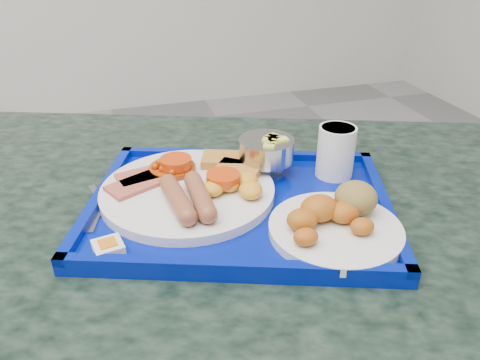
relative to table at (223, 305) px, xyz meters
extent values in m
cube|color=black|center=(0.00, 0.00, 0.17)|extent=(1.40, 1.17, 0.04)
cube|color=#03148E|center=(0.03, -0.01, 0.20)|extent=(0.54, 0.47, 0.02)
cube|color=#03148E|center=(0.08, 0.14, 0.21)|extent=(0.43, 0.17, 0.01)
cube|color=#03148E|center=(-0.02, -0.15, 0.21)|extent=(0.43, 0.17, 0.01)
cube|color=#03148E|center=(0.23, -0.08, 0.21)|extent=(0.13, 0.32, 0.01)
cube|color=#03148E|center=(-0.18, 0.07, 0.21)|extent=(0.13, 0.32, 0.01)
cylinder|color=silver|center=(-0.04, 0.04, 0.22)|extent=(0.27, 0.27, 0.02)
cube|color=#B9584A|center=(-0.10, 0.09, 0.23)|extent=(0.10, 0.07, 0.01)
cube|color=#B9584A|center=(-0.12, 0.06, 0.23)|extent=(0.10, 0.08, 0.01)
cylinder|color=#A83807|center=(-0.06, 0.10, 0.23)|extent=(0.08, 0.08, 0.01)
sphere|color=#A83807|center=(-0.03, 0.09, 0.23)|extent=(0.01, 0.01, 0.01)
sphere|color=#A83807|center=(-0.07, 0.09, 0.23)|extent=(0.01, 0.01, 0.01)
sphere|color=#A83807|center=(-0.03, 0.10, 0.23)|extent=(0.01, 0.01, 0.01)
sphere|color=#A83807|center=(-0.07, 0.11, 0.23)|extent=(0.01, 0.01, 0.01)
sphere|color=#A83807|center=(-0.04, 0.07, 0.23)|extent=(0.01, 0.01, 0.01)
sphere|color=#A83807|center=(-0.06, 0.10, 0.23)|extent=(0.01, 0.01, 0.01)
sphere|color=#A83807|center=(-0.06, 0.07, 0.23)|extent=(0.01, 0.01, 0.01)
sphere|color=#A83807|center=(-0.04, 0.10, 0.23)|extent=(0.01, 0.01, 0.01)
sphere|color=#A83807|center=(-0.05, 0.09, 0.23)|extent=(0.01, 0.01, 0.01)
sphere|color=#A83807|center=(-0.07, 0.10, 0.23)|extent=(0.01, 0.01, 0.01)
sphere|color=#A83807|center=(-0.08, 0.11, 0.23)|extent=(0.01, 0.01, 0.01)
sphere|color=#A83807|center=(-0.03, 0.12, 0.23)|extent=(0.01, 0.01, 0.01)
sphere|color=#A83807|center=(-0.08, 0.10, 0.23)|extent=(0.01, 0.01, 0.01)
sphere|color=#A83807|center=(-0.04, 0.08, 0.23)|extent=(0.01, 0.01, 0.01)
sphere|color=#A83807|center=(-0.07, 0.11, 0.23)|extent=(0.01, 0.01, 0.01)
sphere|color=#A83807|center=(-0.07, 0.09, 0.23)|extent=(0.01, 0.01, 0.01)
sphere|color=#A83807|center=(-0.04, 0.12, 0.23)|extent=(0.01, 0.01, 0.01)
cube|color=#C07B30|center=(0.03, 0.10, 0.23)|extent=(0.08, 0.07, 0.01)
cube|color=#C07B30|center=(0.05, 0.06, 0.23)|extent=(0.09, 0.08, 0.01)
cylinder|color=brown|center=(-0.07, -0.01, 0.24)|extent=(0.04, 0.11, 0.03)
cylinder|color=brown|center=(-0.03, -0.02, 0.24)|extent=(0.03, 0.10, 0.03)
ellipsoid|color=gold|center=(0.04, -0.02, 0.23)|extent=(0.04, 0.04, 0.02)
ellipsoid|color=gold|center=(0.04, -0.02, 0.23)|extent=(0.03, 0.03, 0.02)
ellipsoid|color=gold|center=(0.04, 0.02, 0.23)|extent=(0.03, 0.03, 0.02)
ellipsoid|color=gold|center=(-0.01, 0.00, 0.23)|extent=(0.03, 0.03, 0.02)
ellipsoid|color=gold|center=(0.05, 0.02, 0.23)|extent=(0.03, 0.03, 0.02)
ellipsoid|color=gold|center=(0.01, 0.03, 0.23)|extent=(0.02, 0.02, 0.02)
ellipsoid|color=gold|center=(0.02, 0.01, 0.23)|extent=(0.03, 0.03, 0.02)
ellipsoid|color=gold|center=(0.04, 0.02, 0.23)|extent=(0.03, 0.03, 0.02)
cylinder|color=#BD2B05|center=(-0.05, 0.09, 0.24)|extent=(0.05, 0.05, 0.02)
cylinder|color=#BD2B05|center=(0.01, 0.02, 0.24)|extent=(0.05, 0.05, 0.02)
cylinder|color=silver|center=(0.13, -0.12, 0.21)|extent=(0.18, 0.18, 0.01)
ellipsoid|color=#B65B15|center=(0.16, -0.15, 0.23)|extent=(0.03, 0.03, 0.02)
ellipsoid|color=#B65B15|center=(0.15, -0.11, 0.24)|extent=(0.04, 0.04, 0.03)
ellipsoid|color=#B65B15|center=(0.12, -0.10, 0.24)|extent=(0.05, 0.05, 0.04)
ellipsoid|color=#B65B15|center=(0.08, -0.11, 0.24)|extent=(0.04, 0.04, 0.03)
ellipsoid|color=#B65B15|center=(0.07, -0.15, 0.23)|extent=(0.03, 0.03, 0.02)
ellipsoid|color=olive|center=(0.17, -0.10, 0.24)|extent=(0.06, 0.06, 0.05)
cylinder|color=#AAAAAC|center=(0.10, 0.08, 0.21)|extent=(0.06, 0.06, 0.01)
cylinder|color=#AAAAAC|center=(0.10, 0.08, 0.22)|extent=(0.02, 0.02, 0.02)
cylinder|color=#AAAAAC|center=(0.10, 0.08, 0.25)|extent=(0.09, 0.09, 0.04)
cube|color=#F5FD60|center=(0.12, 0.08, 0.27)|extent=(0.02, 0.02, 0.01)
cube|color=#F5FD60|center=(0.12, 0.07, 0.27)|extent=(0.02, 0.02, 0.01)
cube|color=#F5FD60|center=(0.12, 0.08, 0.27)|extent=(0.02, 0.02, 0.01)
cube|color=#F5FD60|center=(0.11, 0.08, 0.27)|extent=(0.02, 0.02, 0.01)
cube|color=#F5FD60|center=(0.10, 0.05, 0.27)|extent=(0.02, 0.02, 0.01)
cube|color=#F5FD60|center=(0.10, 0.06, 0.27)|extent=(0.02, 0.02, 0.01)
cube|color=#F5FD60|center=(0.10, 0.07, 0.27)|extent=(0.02, 0.02, 0.01)
cube|color=#F5FD60|center=(0.11, 0.07, 0.27)|extent=(0.02, 0.02, 0.01)
cylinder|color=white|center=(0.21, 0.04, 0.25)|extent=(0.06, 0.06, 0.09)
cylinder|color=#EF530D|center=(0.21, 0.04, 0.29)|extent=(0.05, 0.05, 0.01)
cube|color=#AAAAAC|center=(-0.17, 0.04, 0.21)|extent=(0.05, 0.14, 0.00)
ellipsoid|color=#AAAAAC|center=(-0.15, 0.13, 0.21)|extent=(0.04, 0.05, 0.01)
cube|color=#AAAAAC|center=(-0.17, 0.06, 0.21)|extent=(0.06, 0.17, 0.00)
cube|color=white|center=(-0.17, -0.07, 0.21)|extent=(0.04, 0.04, 0.01)
cube|color=orange|center=(-0.17, -0.07, 0.22)|extent=(0.03, 0.03, 0.00)
camera|label=1|loc=(-0.15, -0.59, 0.59)|focal=35.00mm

